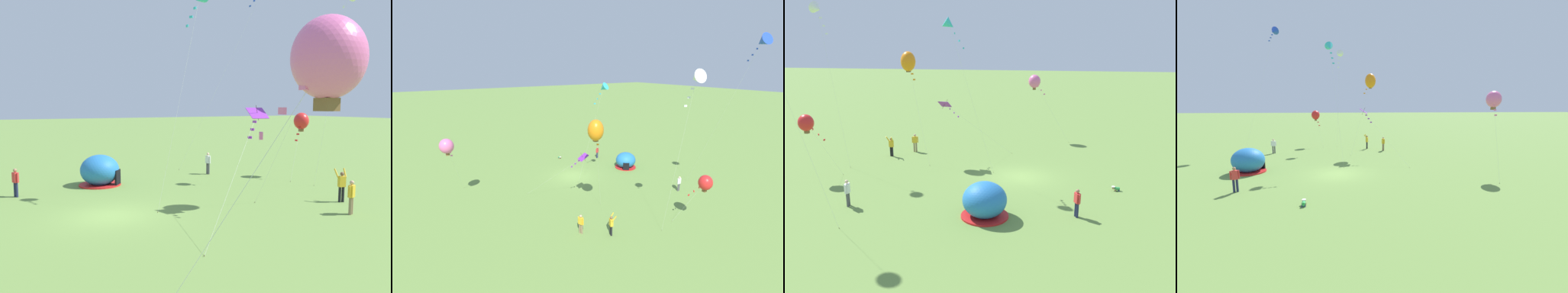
% 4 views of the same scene
% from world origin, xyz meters
% --- Properties ---
extents(ground_plane, '(300.00, 300.00, 0.00)m').
position_xyz_m(ground_plane, '(0.00, 0.00, 0.00)').
color(ground_plane, olive).
extents(popup_tent, '(2.81, 2.81, 2.10)m').
position_xyz_m(popup_tent, '(-7.58, 1.28, 1.00)').
color(popup_tent, '#2672BF').
rests_on(popup_tent, ground).
extents(toddler_crawling, '(0.28, 0.55, 0.32)m').
position_xyz_m(toddler_crawling, '(-1.58, -6.77, 0.18)').
color(toddler_crawling, green).
rests_on(toddler_crawling, ground).
extents(person_with_toddler, '(0.54, 0.38, 1.72)m').
position_xyz_m(person_with_toddler, '(-6.50, -3.98, 0.96)').
color(person_with_toddler, '#1E2347').
rests_on(person_with_toddler, ground).
extents(person_strolling, '(0.58, 0.30, 1.72)m').
position_xyz_m(person_strolling, '(-7.90, 9.91, 0.96)').
color(person_strolling, '#4C4C51').
rests_on(person_strolling, ground).
extents(person_arms_raised, '(0.58, 0.70, 1.89)m').
position_xyz_m(person_arms_raised, '(3.29, 12.23, 1.00)').
color(person_arms_raised, black).
rests_on(person_arms_raised, ground).
extents(person_far_back, '(0.36, 0.56, 1.72)m').
position_xyz_m(person_far_back, '(5.26, 10.70, 0.96)').
color(person_far_back, '#8C7251').
rests_on(person_far_back, ground).
extents(kite_white, '(1.12, 2.57, 13.14)m').
position_xyz_m(kite_white, '(-0.18, 16.05, 12.56)').
color(kite_white, silver).
rests_on(kite_white, ground).
extents(kite_purple, '(4.43, 5.74, 5.45)m').
position_xyz_m(kite_purple, '(2.74, 6.64, 4.86)').
color(kite_purple, silver).
rests_on(kite_purple, ground).
extents(kite_orange, '(3.08, 3.19, 9.35)m').
position_xyz_m(kite_orange, '(3.62, 10.34, 8.49)').
color(kite_orange, silver).
rests_on(kite_orange, ground).
extents(kite_red, '(1.73, 2.51, 4.90)m').
position_xyz_m(kite_red, '(-3.62, 15.56, 4.26)').
color(kite_red, silver).
rests_on(kite_red, ground).
extents(kite_cyan, '(1.82, 3.69, 11.76)m').
position_xyz_m(kite_cyan, '(-0.71, 5.28, 11.21)').
color(kite_cyan, silver).
rests_on(kite_cyan, ground).
extents(kite_pink, '(1.90, 4.53, 6.91)m').
position_xyz_m(kite_pink, '(13.39, 0.21, 6.20)').
color(kite_pink, silver).
rests_on(kite_pink, ground).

